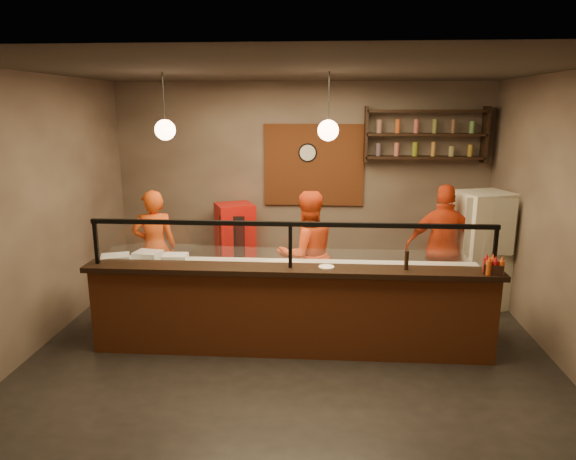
# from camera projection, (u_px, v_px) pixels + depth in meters

# --- Properties ---
(floor) EXTENTS (6.00, 6.00, 0.00)m
(floor) POSITION_uv_depth(u_px,v_px,m) (292.00, 342.00, 6.29)
(floor) COLOR black
(floor) RESTS_ON ground
(ceiling) EXTENTS (6.00, 6.00, 0.00)m
(ceiling) POSITION_uv_depth(u_px,v_px,m) (292.00, 70.00, 5.54)
(ceiling) COLOR #352F29
(ceiling) RESTS_ON wall_back
(wall_back) EXTENTS (6.00, 0.00, 6.00)m
(wall_back) POSITION_uv_depth(u_px,v_px,m) (301.00, 183.00, 8.34)
(wall_back) COLOR #796858
(wall_back) RESTS_ON floor
(wall_left) EXTENTS (0.00, 5.00, 5.00)m
(wall_left) POSITION_uv_depth(u_px,v_px,m) (41.00, 211.00, 6.11)
(wall_left) COLOR #796858
(wall_left) RESTS_ON floor
(wall_right) EXTENTS (0.00, 5.00, 5.00)m
(wall_right) POSITION_uv_depth(u_px,v_px,m) (560.00, 219.00, 5.71)
(wall_right) COLOR #796858
(wall_right) RESTS_ON floor
(wall_front) EXTENTS (6.00, 0.00, 6.00)m
(wall_front) POSITION_uv_depth(u_px,v_px,m) (270.00, 290.00, 3.49)
(wall_front) COLOR #796858
(wall_front) RESTS_ON floor
(brick_patch) EXTENTS (1.60, 0.04, 1.30)m
(brick_patch) POSITION_uv_depth(u_px,v_px,m) (314.00, 165.00, 8.23)
(brick_patch) COLOR brown
(brick_patch) RESTS_ON wall_back
(service_counter) EXTENTS (4.60, 0.25, 1.00)m
(service_counter) POSITION_uv_depth(u_px,v_px,m) (290.00, 314.00, 5.88)
(service_counter) COLOR brown
(service_counter) RESTS_ON floor
(counter_ledge) EXTENTS (4.70, 0.37, 0.06)m
(counter_ledge) POSITION_uv_depth(u_px,v_px,m) (290.00, 270.00, 5.76)
(counter_ledge) COLOR black
(counter_ledge) RESTS_ON service_counter
(worktop_cabinet) EXTENTS (4.60, 0.75, 0.85)m
(worktop_cabinet) POSITION_uv_depth(u_px,v_px,m) (293.00, 304.00, 6.38)
(worktop_cabinet) COLOR gray
(worktop_cabinet) RESTS_ON floor
(worktop) EXTENTS (4.60, 0.75, 0.05)m
(worktop) POSITION_uv_depth(u_px,v_px,m) (293.00, 269.00, 6.28)
(worktop) COLOR silver
(worktop) RESTS_ON worktop_cabinet
(sneeze_guard) EXTENTS (4.50, 0.05, 0.52)m
(sneeze_guard) POSITION_uv_depth(u_px,v_px,m) (290.00, 241.00, 5.68)
(sneeze_guard) COLOR white
(sneeze_guard) RESTS_ON counter_ledge
(wall_shelving) EXTENTS (1.84, 0.28, 0.85)m
(wall_shelving) POSITION_uv_depth(u_px,v_px,m) (425.00, 134.00, 7.85)
(wall_shelving) COLOR black
(wall_shelving) RESTS_ON wall_back
(wall_clock) EXTENTS (0.30, 0.04, 0.30)m
(wall_clock) POSITION_uv_depth(u_px,v_px,m) (308.00, 153.00, 8.18)
(wall_clock) COLOR black
(wall_clock) RESTS_ON wall_back
(pendant_left) EXTENTS (0.24, 0.24, 0.77)m
(pendant_left) POSITION_uv_depth(u_px,v_px,m) (165.00, 130.00, 5.98)
(pendant_left) COLOR black
(pendant_left) RESTS_ON ceiling
(pendant_right) EXTENTS (0.24, 0.24, 0.77)m
(pendant_right) POSITION_uv_depth(u_px,v_px,m) (328.00, 130.00, 5.86)
(pendant_right) COLOR black
(pendant_right) RESTS_ON ceiling
(cook_left) EXTENTS (0.70, 0.56, 1.68)m
(cook_left) POSITION_uv_depth(u_px,v_px,m) (155.00, 248.00, 7.38)
(cook_left) COLOR #E54F15
(cook_left) RESTS_ON floor
(cook_mid) EXTENTS (1.04, 0.94, 1.74)m
(cook_mid) POSITION_uv_depth(u_px,v_px,m) (307.00, 254.00, 6.94)
(cook_mid) COLOR red
(cook_mid) RESTS_ON floor
(cook_right) EXTENTS (1.10, 0.59, 1.79)m
(cook_right) POSITION_uv_depth(u_px,v_px,m) (444.00, 248.00, 7.16)
(cook_right) COLOR red
(cook_right) RESTS_ON floor
(fridge) EXTENTS (0.86, 0.83, 1.66)m
(fridge) POSITION_uv_depth(u_px,v_px,m) (480.00, 250.00, 7.28)
(fridge) COLOR beige
(fridge) RESTS_ON floor
(red_cooler) EXTENTS (0.72, 0.70, 1.31)m
(red_cooler) POSITION_uv_depth(u_px,v_px,m) (235.00, 244.00, 8.29)
(red_cooler) COLOR #B9110C
(red_cooler) RESTS_ON floor
(pizza_dough) EXTENTS (0.65, 0.65, 0.01)m
(pizza_dough) POSITION_uv_depth(u_px,v_px,m) (280.00, 266.00, 6.32)
(pizza_dough) COLOR white
(pizza_dough) RESTS_ON worktop
(prep_tub_a) EXTENTS (0.36, 0.31, 0.16)m
(prep_tub_a) POSITION_uv_depth(u_px,v_px,m) (148.00, 258.00, 6.40)
(prep_tub_a) COLOR silver
(prep_tub_a) RESTS_ON worktop
(prep_tub_b) EXTENTS (0.31, 0.25, 0.15)m
(prep_tub_b) POSITION_uv_depth(u_px,v_px,m) (175.00, 260.00, 6.31)
(prep_tub_b) COLOR white
(prep_tub_b) RESTS_ON worktop
(prep_tub_c) EXTENTS (0.40, 0.36, 0.16)m
(prep_tub_c) POSITION_uv_depth(u_px,v_px,m) (116.00, 262.00, 6.23)
(prep_tub_c) COLOR white
(prep_tub_c) RESTS_ON worktop
(rolling_pin) EXTENTS (0.35, 0.07, 0.06)m
(rolling_pin) POSITION_uv_depth(u_px,v_px,m) (154.00, 263.00, 6.36)
(rolling_pin) COLOR gold
(rolling_pin) RESTS_ON worktop
(condiment_caddy) EXTENTS (0.24, 0.20, 0.11)m
(condiment_caddy) POSITION_uv_depth(u_px,v_px,m) (493.00, 269.00, 5.53)
(condiment_caddy) COLOR black
(condiment_caddy) RESTS_ON counter_ledge
(pepper_mill) EXTENTS (0.05, 0.05, 0.21)m
(pepper_mill) POSITION_uv_depth(u_px,v_px,m) (406.00, 260.00, 5.65)
(pepper_mill) COLOR black
(pepper_mill) RESTS_ON counter_ledge
(small_plate) EXTENTS (0.19, 0.19, 0.01)m
(small_plate) POSITION_uv_depth(u_px,v_px,m) (326.00, 267.00, 5.75)
(small_plate) COLOR white
(small_plate) RESTS_ON counter_ledge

